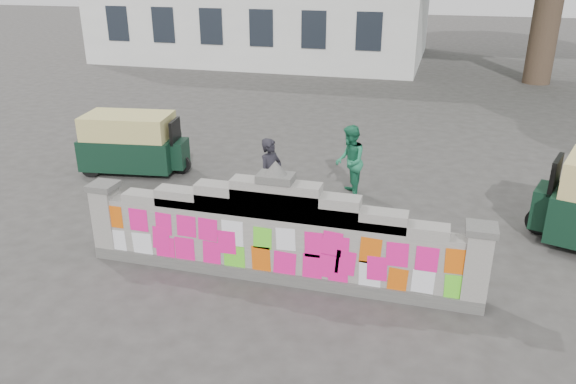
# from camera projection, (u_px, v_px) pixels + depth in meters

# --- Properties ---
(ground) EXTENTS (100.00, 100.00, 0.00)m
(ground) POSITION_uv_depth(u_px,v_px,m) (277.00, 278.00, 9.10)
(ground) COLOR #383533
(ground) RESTS_ON ground
(parapet_wall) EXTENTS (6.48, 0.44, 2.01)m
(parapet_wall) POSITION_uv_depth(u_px,v_px,m) (276.00, 237.00, 8.81)
(parapet_wall) COLOR #4C4C49
(parapet_wall) RESTS_ON ground
(cyclist_bike) EXTENTS (1.79, 1.20, 0.89)m
(cyclist_bike) POSITION_uv_depth(u_px,v_px,m) (271.00, 204.00, 10.74)
(cyclist_bike) COLOR black
(cyclist_bike) RESTS_ON ground
(cyclist_rider) EXTENTS (0.55, 0.65, 1.51)m
(cyclist_rider) POSITION_uv_depth(u_px,v_px,m) (271.00, 189.00, 10.62)
(cyclist_rider) COLOR black
(cyclist_rider) RESTS_ON ground
(pedestrian) EXTENTS (0.73, 0.87, 1.58)m
(pedestrian) POSITION_uv_depth(u_px,v_px,m) (350.00, 162.00, 11.99)
(pedestrian) COLOR #217A52
(pedestrian) RESTS_ON ground
(rickshaw_left) EXTENTS (2.63, 1.49, 1.42)m
(rickshaw_left) POSITION_uv_depth(u_px,v_px,m) (133.00, 142.00, 13.43)
(rickshaw_left) COLOR black
(rickshaw_left) RESTS_ON ground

